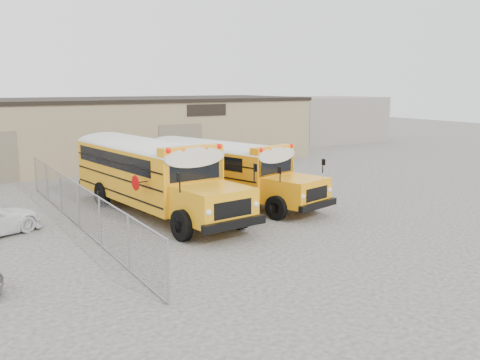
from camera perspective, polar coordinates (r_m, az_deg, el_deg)
ground at (r=22.01m, az=0.60°, el=-4.71°), size 120.00×120.00×0.00m
warehouse at (r=39.86m, az=-14.62°, el=5.13°), size 30.20×10.20×4.67m
chainlink_fence at (r=22.27m, az=-16.89°, el=-2.59°), size 0.07×18.07×1.81m
distant_building_right at (r=54.96m, az=8.99°, el=6.45°), size 10.00×8.00×4.40m
school_bus_left at (r=30.21m, az=-15.71°, el=2.69°), size 4.11×11.59×3.32m
school_bus_right at (r=30.65m, az=-9.78°, el=2.66°), size 5.13×10.47×2.98m
tarp_bundle at (r=22.01m, az=0.20°, el=-2.50°), size 1.19×1.18×1.61m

